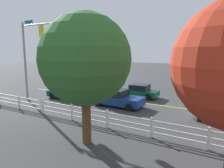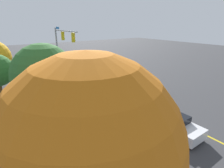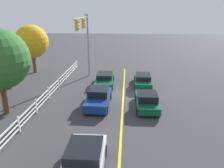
{
  "view_description": "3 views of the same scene",
  "coord_description": "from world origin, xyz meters",
  "px_view_note": "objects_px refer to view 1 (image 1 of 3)",
  "views": [
    {
      "loc": [
        -10.87,
        17.27,
        4.79
      ],
      "look_at": [
        -1.54,
        1.22,
        1.74
      ],
      "focal_mm": 32.72,
      "sensor_mm": 36.0,
      "label": 1
    },
    {
      "loc": [
        -18.04,
        12.44,
        7.98
      ],
      "look_at": [
        -2.13,
        1.37,
        1.44
      ],
      "focal_mm": 29.18,
      "sensor_mm": 36.0,
      "label": 2
    },
    {
      "loc": [
        -19.65,
        -0.29,
        7.75
      ],
      "look_at": [
        -1.67,
        0.99,
        1.65
      ],
      "focal_mm": 34.68,
      "sensor_mm": 36.0,
      "label": 3
    }
  ],
  "objects_px": {
    "car_4": "(138,91)",
    "car_2": "(69,93)",
    "car_0": "(93,86)",
    "car_1": "(117,98)",
    "tree_3": "(85,60)"
  },
  "relations": [
    {
      "from": "car_1",
      "to": "tree_3",
      "type": "distance_m",
      "value": 8.26
    },
    {
      "from": "car_4",
      "to": "tree_3",
      "type": "relative_size",
      "value": 0.63
    },
    {
      "from": "car_2",
      "to": "car_4",
      "type": "xyz_separation_m",
      "value": [
        -5.7,
        -4.14,
        0.01
      ]
    },
    {
      "from": "car_1",
      "to": "tree_3",
      "type": "height_order",
      "value": "tree_3"
    },
    {
      "from": "car_0",
      "to": "car_4",
      "type": "bearing_deg",
      "value": -179.02
    },
    {
      "from": "car_0",
      "to": "car_1",
      "type": "distance_m",
      "value": 6.85
    },
    {
      "from": "car_2",
      "to": "tree_3",
      "type": "relative_size",
      "value": 0.69
    },
    {
      "from": "car_0",
      "to": "car_2",
      "type": "relative_size",
      "value": 1.02
    },
    {
      "from": "car_0",
      "to": "car_4",
      "type": "height_order",
      "value": "car_4"
    },
    {
      "from": "car_0",
      "to": "tree_3",
      "type": "xyz_separation_m",
      "value": [
        -7.53,
        11.24,
        3.7
      ]
    },
    {
      "from": "tree_3",
      "to": "car_2",
      "type": "bearing_deg",
      "value": -43.16
    },
    {
      "from": "car_1",
      "to": "tree_3",
      "type": "bearing_deg",
      "value": -72.86
    },
    {
      "from": "car_4",
      "to": "car_2",
      "type": "bearing_deg",
      "value": 35.04
    },
    {
      "from": "car_0",
      "to": "car_1",
      "type": "height_order",
      "value": "car_1"
    },
    {
      "from": "car_2",
      "to": "car_4",
      "type": "bearing_deg",
      "value": 34.73
    }
  ]
}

